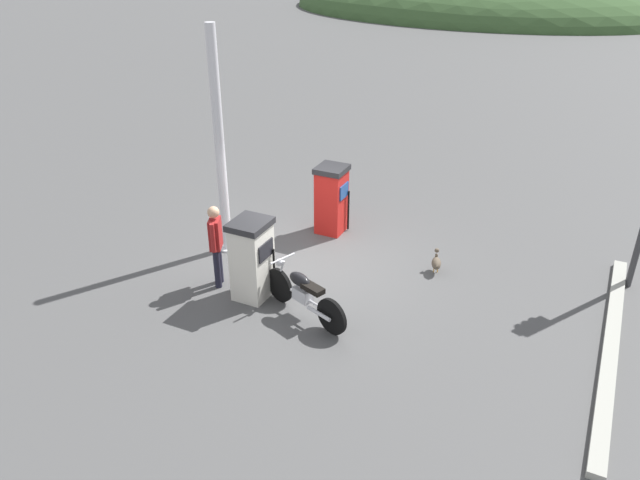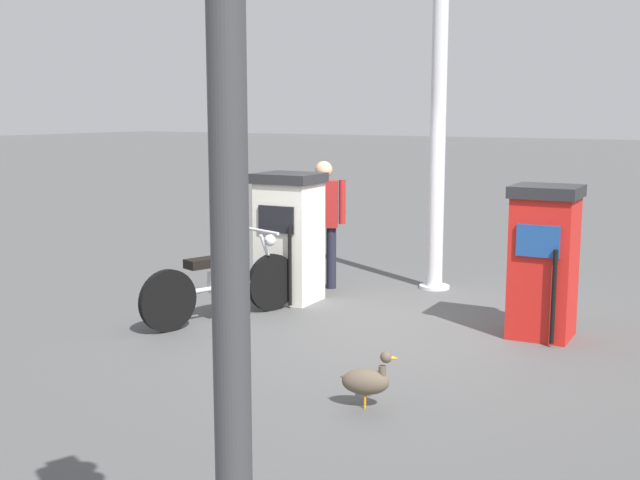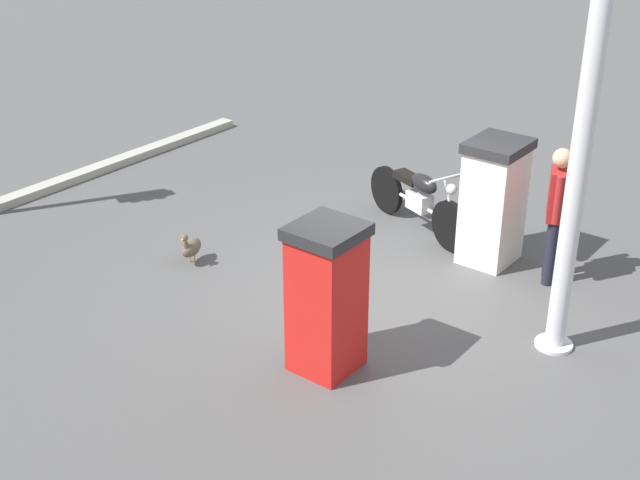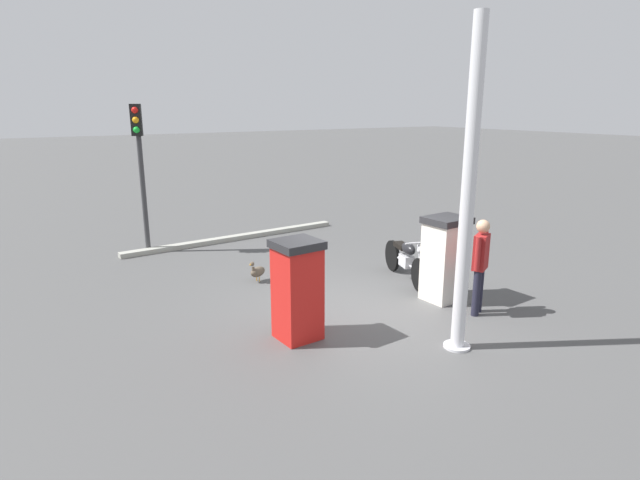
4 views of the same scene
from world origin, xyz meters
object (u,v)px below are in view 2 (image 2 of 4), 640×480
(fuel_pump_near, at_px, (289,236))
(roadside_traffic_light, at_px, (248,72))
(wandering_duck, at_px, (367,380))
(canopy_support_pole, at_px, (438,114))
(motorcycle_near_pump, at_px, (224,279))
(attendant_person, at_px, (324,216))
(fuel_pump_far, at_px, (544,261))

(fuel_pump_near, xyz_separation_m, roadside_traffic_light, (6.15, 3.89, 1.64))
(wandering_duck, distance_m, canopy_support_pole, 4.94)
(wandering_duck, height_order, canopy_support_pole, canopy_support_pole)
(motorcycle_near_pump, bearing_deg, canopy_support_pole, 153.35)
(wandering_duck, bearing_deg, roadside_traffic_light, 21.88)
(roadside_traffic_light, xyz_separation_m, canopy_support_pole, (-7.72, -2.63, -0.16))
(canopy_support_pole, bearing_deg, roadside_traffic_light, 18.79)
(attendant_person, xyz_separation_m, canopy_support_pole, (-0.75, 1.26, 1.32))
(fuel_pump_near, distance_m, wandering_duck, 3.77)
(fuel_pump_near, bearing_deg, wandering_duck, 42.62)
(attendant_person, distance_m, wandering_duck, 4.43)
(attendant_person, bearing_deg, motorcycle_near_pump, -3.15)
(fuel_pump_far, bearing_deg, motorcycle_near_pump, -70.22)
(motorcycle_near_pump, height_order, roadside_traffic_light, roadside_traffic_light)
(fuel_pump_far, xyz_separation_m, attendant_person, (-0.82, -3.12, 0.16))
(fuel_pump_near, relative_size, roadside_traffic_light, 0.44)
(attendant_person, bearing_deg, fuel_pump_near, -0.01)
(canopy_support_pole, bearing_deg, wandering_duck, 16.27)
(fuel_pump_near, height_order, canopy_support_pole, canopy_support_pole)
(fuel_pump_near, bearing_deg, fuel_pump_far, 90.00)
(fuel_pump_near, distance_m, roadside_traffic_light, 7.46)
(fuel_pump_far, distance_m, attendant_person, 3.24)
(motorcycle_near_pump, distance_m, canopy_support_pole, 3.56)
(motorcycle_near_pump, bearing_deg, fuel_pump_far, 109.78)
(fuel_pump_near, xyz_separation_m, attendant_person, (-0.82, 0.00, 0.16))
(fuel_pump_near, bearing_deg, attendant_person, 179.99)
(fuel_pump_near, relative_size, attendant_person, 0.94)
(attendant_person, height_order, roadside_traffic_light, roadside_traffic_light)
(fuel_pump_near, height_order, motorcycle_near_pump, fuel_pump_near)
(fuel_pump_near, bearing_deg, canopy_support_pole, 141.20)
(fuel_pump_far, bearing_deg, wandering_duck, -12.44)
(fuel_pump_near, distance_m, attendant_person, 0.84)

